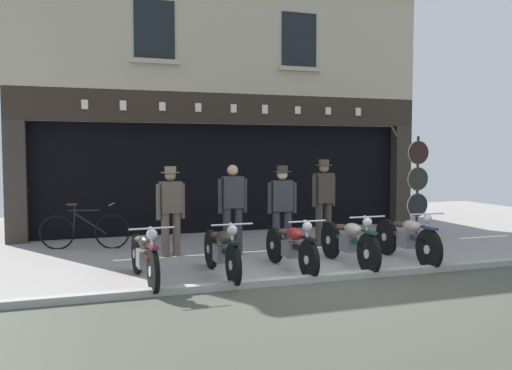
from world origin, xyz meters
name	(u,v)px	position (x,y,z in m)	size (l,w,h in m)	color
ground	(359,303)	(0.00, -0.98, -0.04)	(21.88, 22.00, 0.18)	gray
shop_facade	(212,161)	(0.00, 7.02, 1.69)	(10.18, 4.42, 6.16)	black
motorcycle_left	(145,255)	(-2.56, 0.80, 0.42)	(0.62, 1.97, 0.91)	black
motorcycle_center_left	(222,250)	(-1.38, 0.82, 0.42)	(0.62, 1.96, 0.92)	black
motorcycle_center	(291,246)	(-0.20, 0.88, 0.41)	(0.62, 1.96, 0.90)	black
motorcycle_center_right	(349,241)	(0.86, 0.89, 0.43)	(0.62, 2.04, 0.93)	black
motorcycle_right	(407,237)	(2.00, 0.87, 0.43)	(0.62, 2.02, 0.94)	black
salesman_left	(171,207)	(-1.85, 2.73, 0.92)	(0.55, 0.35, 1.67)	brown
shopkeeper_center	(233,205)	(-0.74, 2.44, 0.94)	(0.56, 0.25, 1.70)	#2D2D33
salesman_right	(282,205)	(0.20, 2.30, 0.93)	(0.55, 0.34, 1.67)	#2D2D33
assistant_far_right	(324,198)	(1.32, 2.82, 0.99)	(0.55, 0.34, 1.78)	#38332D
tyre_sign_pole	(418,180)	(3.94, 3.30, 1.29)	(0.55, 0.06, 2.29)	#232328
advert_board_near	(160,163)	(-1.65, 5.40, 1.68)	(0.67, 0.03, 1.03)	silver
advert_board_far	(110,169)	(-2.77, 5.40, 1.55)	(0.70, 0.03, 1.03)	beige
leaning_bicycle	(84,230)	(-3.37, 4.01, 0.37)	(1.73, 0.62, 0.94)	black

